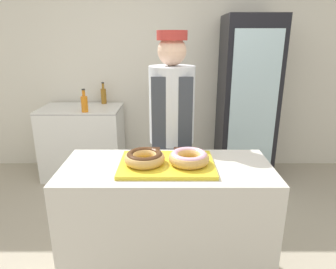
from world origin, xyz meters
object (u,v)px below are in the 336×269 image
brownie_back_left (155,151)px  chest_freezer (85,141)px  baker_person (173,132)px  beverage_fridge (248,101)px  serving_tray (168,164)px  donut_chocolate_glaze (146,157)px  donut_light_glaze (190,157)px  bottle_amber (105,95)px  bottle_orange (86,103)px  brownie_back_right (182,151)px

brownie_back_left → chest_freezer: 1.94m
baker_person → brownie_back_left: bearing=-105.2°
brownie_back_left → beverage_fridge: bearing=57.0°
serving_tray → donut_chocolate_glaze: 0.15m
donut_light_glaze → chest_freezer: size_ratio=0.27×
brownie_back_left → bottle_amber: (-0.72, 1.84, 0.05)m
donut_light_glaze → bottle_orange: size_ratio=0.98×
brownie_back_left → donut_chocolate_glaze: bearing=-105.5°
baker_person → chest_freezer: baker_person is taller
baker_person → brownie_back_right: bearing=-83.6°
donut_light_glaze → beverage_fridge: 1.95m
serving_tray → donut_light_glaze: donut_light_glaze is taller
donut_light_glaze → chest_freezer: 2.21m
donut_chocolate_glaze → beverage_fridge: beverage_fridge is taller
baker_person → bottle_orange: (-0.97, 0.90, 0.06)m
beverage_fridge → brownie_back_left: bearing=-123.0°
serving_tray → brownie_back_left: 0.18m
bottle_orange → donut_light_glaze: bearing=-55.4°
serving_tray → brownie_back_right: bearing=59.0°
donut_chocolate_glaze → baker_person: baker_person is taller
brownie_back_left → baker_person: 0.50m
chest_freezer → bottle_orange: 0.59m
baker_person → beverage_fridge: 1.45m
donut_chocolate_glaze → brownie_back_left: donut_chocolate_glaze is taller
brownie_back_right → bottle_amber: size_ratio=0.33×
brownie_back_right → beverage_fridge: (0.86, 1.61, 0.03)m
donut_chocolate_glaze → bottle_amber: bearing=108.4°
baker_person → bottle_orange: bearing=137.2°
baker_person → bottle_orange: baker_person is taller
baker_person → chest_freezer: (-1.09, 1.13, -0.48)m
beverage_fridge → bottle_amber: beverage_fridge is taller
serving_tray → baker_person: size_ratio=0.35×
chest_freezer → brownie_back_right: bearing=-54.7°
beverage_fridge → bottle_amber: bearing=172.5°
serving_tray → bottle_orange: bearing=121.2°
brownie_back_left → beverage_fridge: 1.92m
donut_light_glaze → bottle_orange: 1.89m
chest_freezer → donut_chocolate_glaze: bearing=-62.9°
beverage_fridge → chest_freezer: size_ratio=2.01×
baker_person → chest_freezer: 1.64m
donut_chocolate_glaze → brownie_back_right: 0.29m
donut_chocolate_glaze → beverage_fridge: 2.09m
brownie_back_left → bottle_amber: bearing=111.3°
baker_person → beverage_fridge: beverage_fridge is taller
brownie_back_left → brownie_back_right: same height
serving_tray → donut_light_glaze: size_ratio=2.35×
donut_light_glaze → brownie_back_left: donut_light_glaze is taller
chest_freezer → baker_person: bearing=-46.0°
serving_tray → brownie_back_left: bearing=121.0°
beverage_fridge → chest_freezer: beverage_fridge is taller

